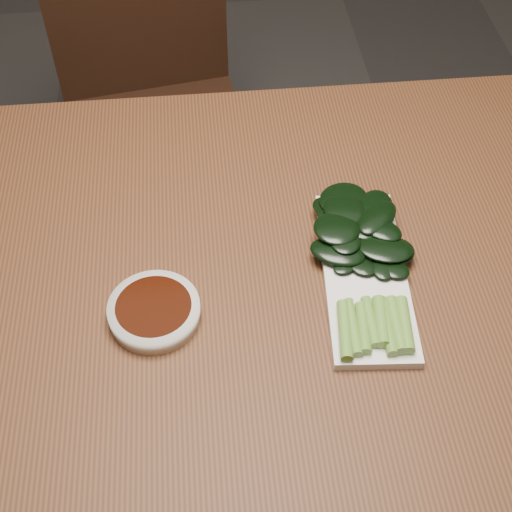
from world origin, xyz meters
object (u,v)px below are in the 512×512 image
chair_far (153,101)px  serving_plate (364,275)px  table (254,290)px  sauce_bowl (154,311)px  gai_lan (363,247)px

chair_far → serving_plate: (0.32, -0.78, 0.27)m
chair_far → table: bearing=-86.2°
chair_far → sauce_bowl: bearing=-97.5°
chair_far → sauce_bowl: 0.87m
sauce_bowl → gai_lan: size_ratio=0.39×
table → chair_far: size_ratio=1.57×
gai_lan → table: bearing=174.8°
chair_far → serving_plate: 0.89m
chair_far → sauce_bowl: chair_far is taller
serving_plate → gai_lan: gai_lan is taller
table → sauce_bowl: 0.19m
table → sauce_bowl: (-0.14, -0.09, 0.09)m
sauce_bowl → serving_plate: size_ratio=0.40×
chair_far → gai_lan: (0.33, -0.75, 0.29)m
table → gai_lan: 0.18m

